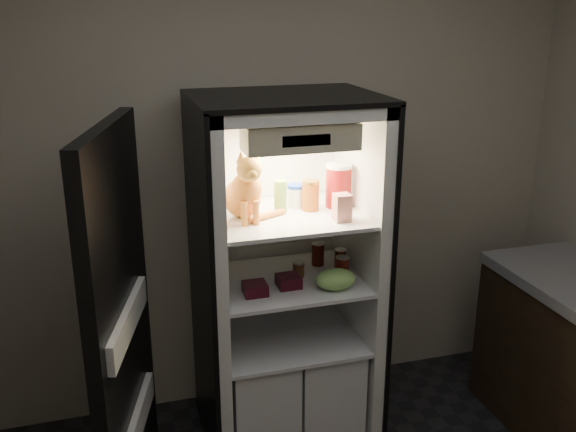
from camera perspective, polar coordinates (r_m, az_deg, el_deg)
The scene contains 16 objects.
room_shell at distance 1.91m, azimuth 11.19°, elevation -2.36°, with size 3.60×3.60×3.60m.
refrigerator at distance 3.43m, azimuth -0.37°, elevation -7.44°, with size 0.90×0.72×1.88m.
fridge_door at distance 2.85m, azimuth -14.43°, elevation -11.04°, with size 0.28×0.86×1.85m.
tabby_cat at distance 3.08m, azimuth -3.86°, elevation 2.14°, with size 0.30×0.34×0.36m.
parmesan_shaker at distance 3.18m, azimuth -0.69°, elevation 1.72°, with size 0.06×0.06×0.17m.
mayo_tub at distance 3.27m, azimuth 0.67°, elevation 1.80°, with size 0.09×0.09×0.12m.
salsa_jar at distance 3.22m, azimuth 2.01°, elevation 1.86°, with size 0.09×0.09×0.16m.
pepper_jar at distance 3.28m, azimuth 4.51°, elevation 2.72°, with size 0.13×0.13×0.22m.
cream_carton at distance 3.08m, azimuth 4.83°, elevation 0.76°, with size 0.08×0.08×0.13m, color silver.
soda_can_a at distance 3.46m, azimuth 2.67°, elevation -3.40°, with size 0.07×0.07×0.12m.
soda_can_b at distance 3.41m, azimuth 4.68°, elevation -3.85°, with size 0.06×0.06×0.11m.
soda_can_c at distance 3.27m, azimuth 4.85°, elevation -4.70°, with size 0.07×0.07×0.13m.
condiment_jar at distance 3.32m, azimuth 0.95°, elevation -4.74°, with size 0.06×0.06×0.08m.
grape_bag at distance 3.19m, azimuth 4.25°, elevation -5.63°, with size 0.20×0.15×0.10m, color #90D463.
berry_box_left at distance 3.14m, azimuth -2.95°, elevation -6.47°, with size 0.11×0.11×0.06m, color #4E0D1A.
berry_box_right at distance 3.21m, azimuth 0.05°, elevation -5.81°, with size 0.11×0.11×0.06m, color #4E0D1A.
Camera 1 is at (-0.85, -1.58, 2.29)m, focal length 40.00 mm.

